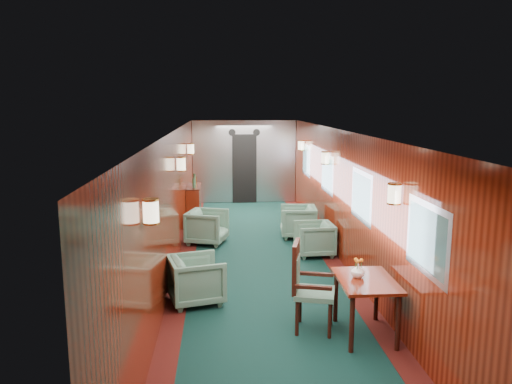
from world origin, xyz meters
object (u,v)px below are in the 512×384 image
(dining_table, at_px, (366,288))
(side_chair, at_px, (306,283))
(armchair_left_far, at_px, (207,227))
(armchair_left_near, at_px, (196,280))
(credenza, at_px, (194,205))
(armchair_right_near, at_px, (314,239))
(armchair_right_far, at_px, (298,222))

(dining_table, height_order, side_chair, side_chair)
(side_chair, bearing_deg, armchair_left_far, 122.80)
(dining_table, relative_size, armchair_left_near, 1.30)
(dining_table, relative_size, side_chair, 0.86)
(credenza, height_order, armchair_right_near, credenza)
(dining_table, xyz_separation_m, armchair_right_far, (-0.11, 4.68, -0.27))
(armchair_left_far, bearing_deg, side_chair, -144.75)
(dining_table, height_order, armchair_right_far, dining_table)
(dining_table, bearing_deg, credenza, 112.39)
(armchair_left_far, bearing_deg, armchair_right_far, -62.80)
(side_chair, height_order, armchair_left_near, side_chair)
(armchair_right_far, bearing_deg, armchair_right_near, 9.66)
(armchair_left_near, xyz_separation_m, armchair_right_near, (2.14, 2.15, -0.02))
(armchair_right_near, distance_m, armchair_right_far, 1.33)
(credenza, height_order, armchair_left_near, credenza)
(armchair_left_far, bearing_deg, credenza, 28.72)
(side_chair, distance_m, armchair_right_near, 3.23)
(credenza, bearing_deg, armchair_left_near, -86.72)
(dining_table, relative_size, armchair_right_far, 1.30)
(dining_table, xyz_separation_m, side_chair, (-0.71, 0.22, 0.01))
(credenza, bearing_deg, armchair_right_far, -30.44)
(armchair_left_near, relative_size, armchair_right_near, 1.08)
(armchair_left_near, xyz_separation_m, armchair_left_far, (0.08, 3.12, 0.01))
(armchair_left_far, xyz_separation_m, armchair_right_near, (2.06, -0.97, -0.03))
(dining_table, distance_m, credenza, 6.51)
(side_chair, bearing_deg, armchair_right_far, 96.88)
(side_chair, xyz_separation_m, armchair_left_far, (-1.36, 4.10, -0.27))
(armchair_right_near, bearing_deg, side_chair, -15.20)
(armchair_left_far, bearing_deg, armchair_right_near, -98.27)
(dining_table, bearing_deg, side_chair, 163.04)
(armchair_left_far, distance_m, armchair_right_far, 1.98)
(dining_table, xyz_separation_m, armchair_right_near, (-0.01, 3.36, -0.30))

